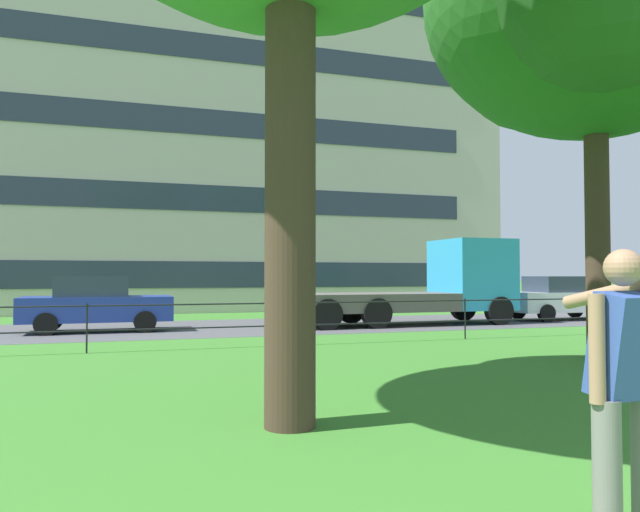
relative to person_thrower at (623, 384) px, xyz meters
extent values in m
cube|color=#4C4C51|center=(0.89, 15.44, -0.92)|extent=(80.00, 6.23, 0.01)
cylinder|color=black|center=(-3.46, 10.19, -0.43)|extent=(0.04, 0.04, 1.00)
cylinder|color=black|center=(0.89, 10.19, -0.43)|extent=(0.04, 0.04, 1.00)
cylinder|color=black|center=(5.24, 10.19, -0.43)|extent=(0.04, 0.04, 1.00)
cylinder|color=black|center=(9.59, 10.19, -0.43)|extent=(0.04, 0.04, 1.00)
cylinder|color=black|center=(0.89, 10.19, -0.48)|extent=(34.80, 0.03, 0.03)
cylinder|color=black|center=(0.89, 10.19, 0.02)|extent=(34.80, 0.03, 0.03)
cylinder|color=#423023|center=(5.75, 6.35, 1.67)|extent=(0.44, 0.44, 5.19)
sphere|color=#276422|center=(6.04, 8.70, 5.47)|extent=(2.96, 2.96, 2.96)
cylinder|color=#423023|center=(-1.14, 3.21, 1.70)|extent=(0.53, 0.53, 5.26)
cylinder|color=slate|center=(-0.16, -0.03, -0.50)|extent=(0.16, 0.16, 0.85)
cube|color=#334C99|center=(0.00, -0.01, 0.23)|extent=(0.39, 0.35, 0.63)
sphere|color=#A87A5B|center=(0.00, -0.01, 0.68)|extent=(0.22, 0.22, 0.22)
cylinder|color=#A87A5B|center=(0.17, 0.31, 0.51)|extent=(0.16, 0.63, 0.22)
cylinder|color=#A87A5B|center=(-0.22, -0.04, 0.22)|extent=(0.09, 0.09, 0.62)
cube|color=#233899|center=(-3.44, 15.13, -0.29)|extent=(4.02, 1.75, 0.68)
cube|color=#2D3847|center=(-3.59, 15.13, 0.33)|extent=(1.92, 1.54, 0.56)
cylinder|color=black|center=(-2.21, 15.96, -0.63)|extent=(0.60, 0.21, 0.60)
cylinder|color=black|center=(-2.19, 14.34, -0.63)|extent=(0.60, 0.21, 0.60)
cylinder|color=black|center=(-4.69, 15.93, -0.63)|extent=(0.60, 0.21, 0.60)
cylinder|color=black|center=(-4.67, 14.31, -0.63)|extent=(0.60, 0.21, 0.60)
cube|color=#2D99D1|center=(8.26, 14.65, 0.67)|extent=(2.11, 2.30, 2.30)
cube|color=#283342|center=(9.15, 14.66, 1.02)|extent=(0.12, 1.84, 0.87)
cube|color=#56514C|center=(4.61, 14.65, -0.20)|extent=(5.21, 2.31, 0.56)
cylinder|color=black|center=(8.57, 15.71, -0.48)|extent=(0.90, 0.30, 0.90)
cylinder|color=black|center=(8.58, 13.60, -0.48)|extent=(0.90, 0.30, 0.90)
cylinder|color=black|center=(4.35, 15.70, -0.48)|extent=(0.90, 0.30, 0.90)
cylinder|color=black|center=(4.35, 13.59, -0.48)|extent=(0.90, 0.30, 0.90)
cylinder|color=black|center=(2.79, 15.70, -0.48)|extent=(0.90, 0.30, 0.90)
cylinder|color=black|center=(2.79, 13.58, -0.48)|extent=(0.90, 0.30, 0.90)
cube|color=silver|center=(12.01, 14.82, -0.29)|extent=(4.04, 1.81, 0.68)
cube|color=#2D3847|center=(11.86, 14.82, 0.33)|extent=(1.94, 1.57, 0.56)
cylinder|color=black|center=(13.27, 15.59, -0.63)|extent=(0.61, 0.22, 0.60)
cylinder|color=black|center=(13.23, 13.98, -0.63)|extent=(0.61, 0.22, 0.60)
cylinder|color=black|center=(10.79, 15.66, -0.63)|extent=(0.61, 0.22, 0.60)
cylinder|color=black|center=(10.75, 14.04, -0.63)|extent=(0.61, 0.22, 0.60)
cube|color=beige|center=(-0.55, 29.91, 7.10)|extent=(30.97, 14.68, 16.06)
cube|color=gray|center=(-0.55, 29.91, 15.33)|extent=(31.21, 14.92, 0.40)
cube|color=#283342|center=(-0.55, 22.54, 0.68)|extent=(26.02, 0.06, 1.10)
cube|color=#283342|center=(-0.55, 22.54, 3.89)|extent=(26.02, 0.06, 1.10)
cube|color=#283342|center=(-0.55, 22.54, 7.10)|extent=(26.02, 0.06, 1.10)
cube|color=#283342|center=(-0.55, 22.54, 10.31)|extent=(26.02, 0.06, 1.10)
camera|label=1|loc=(-2.78, -2.81, 0.63)|focal=33.80mm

